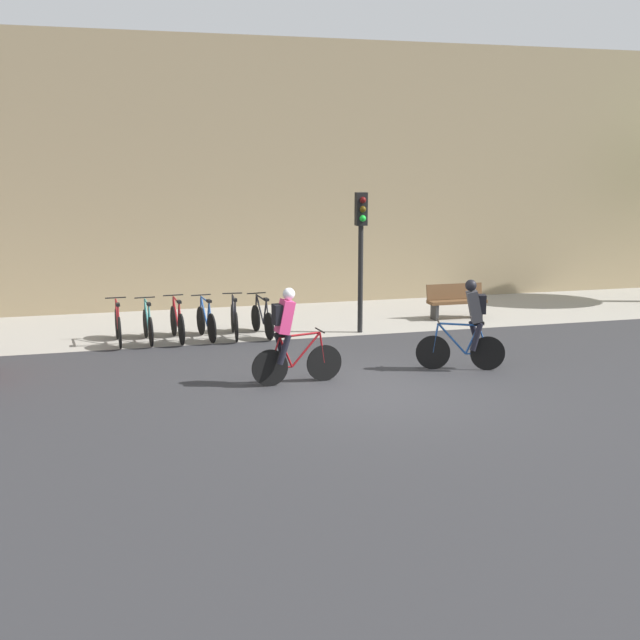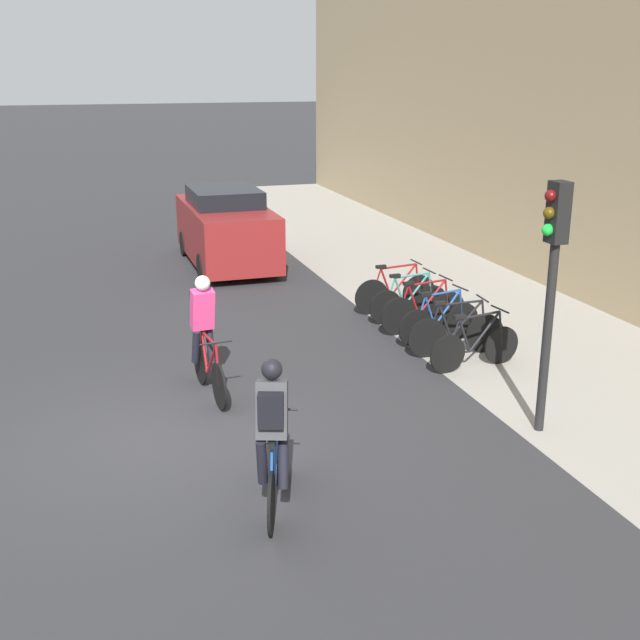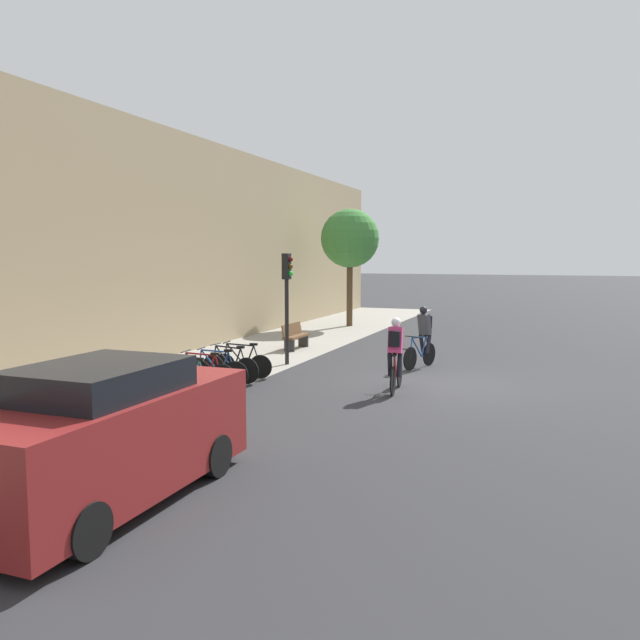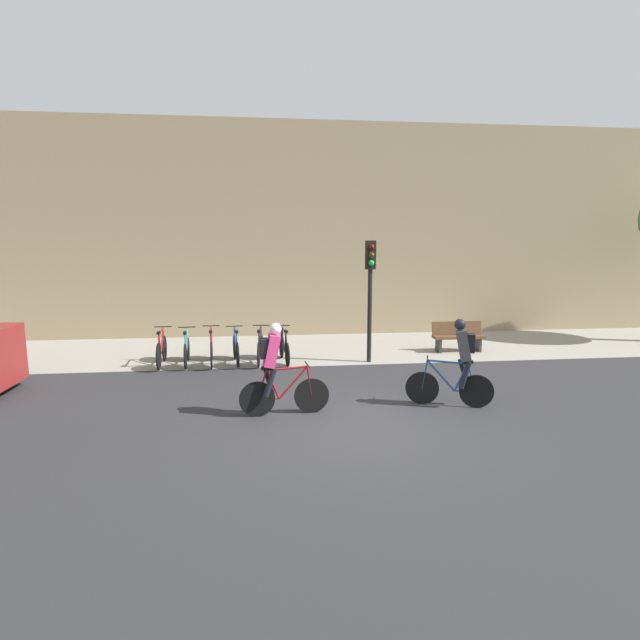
{
  "view_description": "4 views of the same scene",
  "coord_description": "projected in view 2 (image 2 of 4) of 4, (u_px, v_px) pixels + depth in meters",
  "views": [
    {
      "loc": [
        -4.54,
        -12.91,
        3.98
      ],
      "look_at": [
        -0.22,
        3.06,
        0.71
      ],
      "focal_mm": 45.0,
      "sensor_mm": 36.0,
      "label": 1
    },
    {
      "loc": [
        9.63,
        -0.9,
        4.61
      ],
      "look_at": [
        0.09,
        2.13,
        1.44
      ],
      "focal_mm": 45.0,
      "sensor_mm": 36.0,
      "label": 2
    },
    {
      "loc": [
        -15.53,
        -2.69,
        3.19
      ],
      "look_at": [
        0.39,
        3.44,
        1.46
      ],
      "focal_mm": 35.0,
      "sensor_mm": 36.0,
      "label": 3
    },
    {
      "loc": [
        -1.62,
        -8.27,
        3.27
      ],
      "look_at": [
        -0.26,
        3.49,
        1.4
      ],
      "focal_mm": 28.0,
      "sensor_mm": 36.0,
      "label": 4
    }
  ],
  "objects": [
    {
      "name": "ground",
      "position": [
        161.0,
        439.0,
        10.4
      ],
      "size": [
        200.0,
        200.0,
        0.0
      ],
      "primitive_type": "plane",
      "color": "#2B2B2D"
    },
    {
      "name": "kerb_strip",
      "position": [
        603.0,
        380.0,
        12.35
      ],
      "size": [
        44.0,
        4.5,
        0.01
      ],
      "primitive_type": "cube",
      "color": "gray",
      "rests_on": "ground"
    },
    {
      "name": "cyclist_pink",
      "position": [
        204.0,
        331.0,
        11.64
      ],
      "size": [
        1.72,
        0.47,
        1.78
      ],
      "color": "black",
      "rests_on": "ground"
    },
    {
      "name": "cyclist_grey",
      "position": [
        273.0,
        434.0,
        8.37
      ],
      "size": [
        1.64,
        0.66,
        1.78
      ],
      "color": "black",
      "rests_on": "ground"
    },
    {
      "name": "parked_bike_0",
      "position": [
        395.0,
        292.0,
        15.67
      ],
      "size": [
        0.46,
        1.71,
        0.98
      ],
      "color": "black",
      "rests_on": "ground"
    },
    {
      "name": "parked_bike_1",
      "position": [
        409.0,
        301.0,
        15.08
      ],
      "size": [
        0.46,
        1.62,
        0.96
      ],
      "color": "black",
      "rests_on": "ground"
    },
    {
      "name": "parked_bike_2",
      "position": [
        423.0,
        310.0,
        14.49
      ],
      "size": [
        0.46,
        1.72,
        0.98
      ],
      "color": "black",
      "rests_on": "ground"
    },
    {
      "name": "parked_bike_3",
      "position": [
        439.0,
        321.0,
        13.9
      ],
      "size": [
        0.46,
        1.61,
        0.97
      ],
      "color": "black",
      "rests_on": "ground"
    },
    {
      "name": "parked_bike_4",
      "position": [
        456.0,
        332.0,
        13.3
      ],
      "size": [
        0.46,
        1.69,
        0.97
      ],
      "color": "black",
      "rests_on": "ground"
    },
    {
      "name": "parked_bike_5",
      "position": [
        475.0,
        345.0,
        12.72
      ],
      "size": [
        0.46,
        1.65,
        0.95
      ],
      "color": "black",
      "rests_on": "ground"
    },
    {
      "name": "traffic_light_pole",
      "position": [
        553.0,
        262.0,
        9.96
      ],
      "size": [
        0.26,
        0.3,
        3.29
      ],
      "color": "black",
      "rests_on": "ground"
    },
    {
      "name": "parked_car",
      "position": [
        226.0,
        228.0,
        19.25
      ],
      "size": [
        4.3,
        1.84,
        1.85
      ],
      "color": "maroon",
      "rests_on": "ground"
    }
  ]
}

